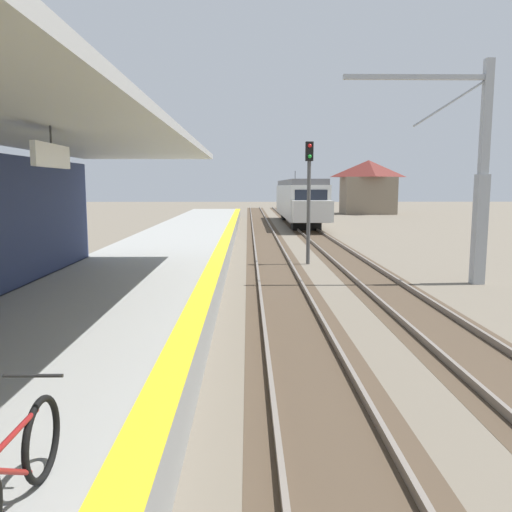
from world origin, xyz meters
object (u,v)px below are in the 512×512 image
rail_signal_post (309,190)px  catenary_pylon_far_side (474,179)px  distant_trackside_house (368,186)px  bicycle_beside_commuter (11,472)px  approaching_train (299,199)px

rail_signal_post → catenary_pylon_far_side: size_ratio=0.69×
distant_trackside_house → bicycle_beside_commuter: bearing=-105.4°
approaching_train → catenary_pylon_far_side: catenary_pylon_far_side is taller
bicycle_beside_commuter → rail_signal_post: size_ratio=0.35×
rail_signal_post → approaching_train: bearing=85.3°
rail_signal_post → catenary_pylon_far_side: bearing=-42.3°
bicycle_beside_commuter → distant_trackside_house: size_ratio=0.28×
catenary_pylon_far_side → distant_trackside_house: catenary_pylon_far_side is taller
bicycle_beside_commuter → catenary_pylon_far_side: size_ratio=0.24×
bicycle_beside_commuter → rail_signal_post: rail_signal_post is taller
approaching_train → catenary_pylon_far_side: size_ratio=2.61×
approaching_train → catenary_pylon_far_side: (3.12, -27.99, 1.43)m
rail_signal_post → distant_trackside_house: size_ratio=0.79×
bicycle_beside_commuter → rail_signal_post: bearing=76.8°
bicycle_beside_commuter → catenary_pylon_far_side: catenary_pylon_far_side is taller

